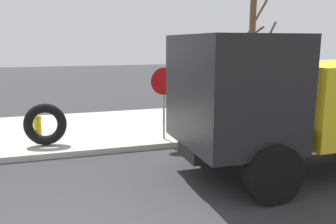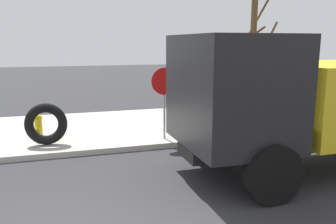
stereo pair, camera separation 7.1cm
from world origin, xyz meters
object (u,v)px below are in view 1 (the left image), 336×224
at_px(stop_sign, 164,90).
at_px(dump_truck_yellow, 324,99).
at_px(loose_tire, 45,124).
at_px(bare_tree, 252,59).
at_px(fire_hydrant, 37,126).

xyz_separation_m(stop_sign, dump_truck_yellow, (2.86, -2.91, 0.06)).
distance_m(loose_tire, stop_sign, 3.32).
bearing_deg(stop_sign, dump_truck_yellow, -45.46).
bearing_deg(bare_tree, fire_hydrant, -178.23).
relative_size(fire_hydrant, bare_tree, 0.17).
relative_size(fire_hydrant, dump_truck_yellow, 0.10).
distance_m(fire_hydrant, bare_tree, 7.05).
distance_m(loose_tire, bare_tree, 6.83).
bearing_deg(dump_truck_yellow, stop_sign, 134.54).
xyz_separation_m(fire_hydrant, bare_tree, (6.82, 0.21, 1.77)).
distance_m(stop_sign, bare_tree, 3.67).
bearing_deg(loose_tire, fire_hydrant, 111.87).
bearing_deg(stop_sign, fire_hydrant, 164.45).
distance_m(loose_tire, dump_truck_yellow, 6.94).
bearing_deg(fire_hydrant, stop_sign, -15.55).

